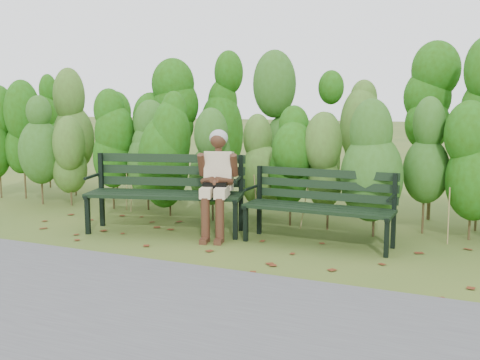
% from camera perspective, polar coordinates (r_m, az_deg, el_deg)
% --- Properties ---
extents(ground, '(80.00, 80.00, 0.00)m').
position_cam_1_polar(ground, '(6.86, -1.19, -6.60)').
color(ground, '#3B551F').
extents(footpath, '(60.00, 2.50, 0.01)m').
position_cam_1_polar(footpath, '(5.04, -12.08, -12.25)').
color(footpath, '#474749').
rests_on(footpath, ground).
extents(hedge_band, '(11.04, 1.67, 2.42)m').
position_cam_1_polar(hedge_band, '(8.37, 4.20, 4.80)').
color(hedge_band, '#47381E').
rests_on(hedge_band, ground).
extents(leaf_litter, '(5.84, 2.24, 0.01)m').
position_cam_1_polar(leaf_litter, '(6.87, -5.33, -6.59)').
color(leaf_litter, '#5A2813').
rests_on(leaf_litter, ground).
extents(bench_left, '(2.15, 1.18, 1.02)m').
position_cam_1_polar(bench_left, '(7.54, -7.42, -0.63)').
color(bench_left, black).
rests_on(bench_left, ground).
extents(bench_right, '(1.81, 0.62, 0.90)m').
position_cam_1_polar(bench_right, '(6.90, 8.19, -2.07)').
color(bench_right, black).
rests_on(bench_right, ground).
extents(seated_woman, '(0.55, 0.81, 1.37)m').
position_cam_1_polar(seated_woman, '(7.15, -2.36, 0.45)').
color(seated_woman, beige).
rests_on(seated_woman, ground).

